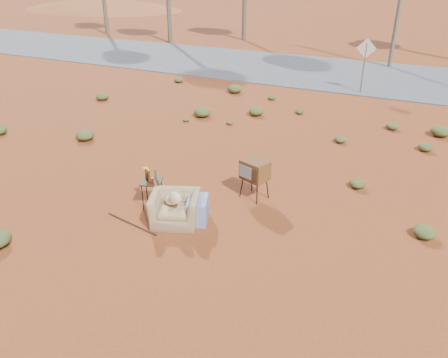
% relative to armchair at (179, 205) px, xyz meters
% --- Properties ---
extents(ground, '(140.00, 140.00, 0.00)m').
position_rel_armchair_xyz_m(ground, '(0.21, -0.22, -0.40)').
color(ground, brown).
rests_on(ground, ground).
extents(highway, '(140.00, 7.00, 0.04)m').
position_rel_armchair_xyz_m(highway, '(0.21, 14.78, -0.38)').
color(highway, '#565659').
rests_on(highway, ground).
extents(dirt_mound, '(26.00, 18.00, 2.00)m').
position_rel_armchair_xyz_m(dirt_mound, '(-29.79, 33.78, -0.40)').
color(dirt_mound, '#9E4A26').
rests_on(dirt_mound, ground).
extents(armchair, '(1.29, 1.11, 0.87)m').
position_rel_armchair_xyz_m(armchair, '(0.00, 0.00, 0.00)').
color(armchair, '#91774F').
rests_on(armchair, ground).
extents(tv_unit, '(0.70, 0.63, 0.93)m').
position_rel_armchair_xyz_m(tv_unit, '(1.03, 1.64, 0.29)').
color(tv_unit, black).
rests_on(tv_unit, ground).
extents(side_table, '(0.56, 0.56, 0.90)m').
position_rel_armchair_xyz_m(side_table, '(-0.91, 0.32, 0.25)').
color(side_table, '#362413').
rests_on(side_table, ground).
extents(rusty_bar, '(1.42, 0.31, 0.04)m').
position_rel_armchair_xyz_m(rusty_bar, '(-0.85, -0.54, -0.39)').
color(rusty_bar, '#512515').
rests_on(rusty_bar, ground).
extents(road_sign, '(0.78, 0.06, 2.19)m').
position_rel_armchair_xyz_m(road_sign, '(1.71, 11.78, 1.10)').
color(road_sign, brown).
rests_on(road_sign, ground).
extents(scrub_patch, '(17.49, 8.07, 0.33)m').
position_rel_armchair_xyz_m(scrub_patch, '(-0.62, 4.19, -0.27)').
color(scrub_patch, '#4B5224').
rests_on(scrub_patch, ground).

